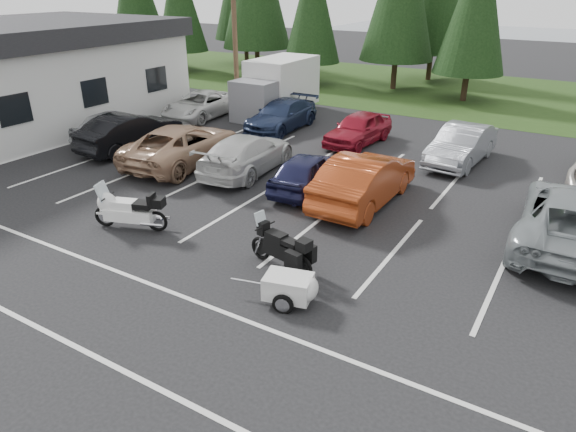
# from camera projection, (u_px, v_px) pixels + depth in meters

# --- Properties ---
(ground) EXTENTS (120.00, 120.00, 0.00)m
(ground) POSITION_uv_depth(u_px,v_px,m) (273.00, 240.00, 14.64)
(ground) COLOR black
(ground) RESTS_ON ground
(grass_strip) EXTENTS (80.00, 16.00, 0.01)m
(grass_strip) POSITION_uv_depth(u_px,v_px,m) (472.00, 94.00, 33.29)
(grass_strip) COLOR #1D3611
(grass_strip) RESTS_ON ground
(building) EXTENTS (10.60, 15.60, 4.90)m
(building) POSITION_uv_depth(u_px,v_px,m) (8.00, 76.00, 25.15)
(building) COLOR silver
(building) RESTS_ON ground
(utility_pole) EXTENTS (1.60, 0.26, 9.00)m
(utility_pole) POSITION_uv_depth(u_px,v_px,m) (234.00, 23.00, 26.67)
(utility_pole) COLOR #473321
(utility_pole) RESTS_ON ground
(box_truck) EXTENTS (2.40, 5.60, 2.90)m
(box_truck) POSITION_uv_depth(u_px,v_px,m) (273.00, 88.00, 27.49)
(box_truck) COLOR silver
(box_truck) RESTS_ON ground
(stall_markings) EXTENTS (32.00, 16.00, 0.01)m
(stall_markings) POSITION_uv_depth(u_px,v_px,m) (307.00, 215.00, 16.20)
(stall_markings) COLOR silver
(stall_markings) RESTS_ON ground
(conifer_3) EXTENTS (3.87, 3.87, 9.02)m
(conifer_3) POSITION_uv_depth(u_px,v_px,m) (313.00, 4.00, 33.97)
(conifer_3) COLOR #332316
(conifer_3) RESTS_ON ground
(conifer_5) EXTENTS (4.14, 4.14, 9.63)m
(conifer_5) POSITION_uv_depth(u_px,v_px,m) (477.00, 1.00, 29.05)
(conifer_5) COLOR #332316
(conifer_5) RESTS_ON ground
(car_near_0) EXTENTS (2.06, 4.42, 1.46)m
(car_near_0) POSITION_uv_depth(u_px,v_px,m) (115.00, 125.00, 23.32)
(car_near_0) COLOR #B1B2B6
(car_near_0) RESTS_ON ground
(car_near_1) EXTENTS (2.00, 4.91, 1.58)m
(car_near_1) POSITION_uv_depth(u_px,v_px,m) (131.00, 132.00, 22.12)
(car_near_1) COLOR black
(car_near_1) RESTS_ON ground
(car_near_2) EXTENTS (3.09, 5.85, 1.57)m
(car_near_2) POSITION_uv_depth(u_px,v_px,m) (183.00, 144.00, 20.46)
(car_near_2) COLOR #9F795C
(car_near_2) RESTS_ON ground
(car_near_3) EXTENTS (2.51, 5.16, 1.45)m
(car_near_3) POSITION_uv_depth(u_px,v_px,m) (247.00, 154.00, 19.58)
(car_near_3) COLOR beige
(car_near_3) RESTS_ON ground
(car_near_4) EXTENTS (1.95, 4.06, 1.34)m
(car_near_4) POSITION_uv_depth(u_px,v_px,m) (307.00, 172.00, 17.91)
(car_near_4) COLOR #17193B
(car_near_4) RESTS_ON ground
(car_near_5) EXTENTS (1.81, 5.08, 1.67)m
(car_near_5) POSITION_uv_depth(u_px,v_px,m) (365.00, 179.00, 16.76)
(car_near_5) COLOR #9D3714
(car_near_5) RESTS_ON ground
(car_near_6) EXTENTS (2.81, 5.97, 1.65)m
(car_near_6) POSITION_uv_depth(u_px,v_px,m) (574.00, 218.00, 14.05)
(car_near_6) COLOR gray
(car_near_6) RESTS_ON ground
(car_far_0) EXTENTS (2.54, 5.00, 1.36)m
(car_far_0) POSITION_uv_depth(u_px,v_px,m) (201.00, 105.00, 27.30)
(car_far_0) COLOR silver
(car_far_0) RESTS_ON ground
(car_far_1) EXTENTS (2.04, 4.86, 1.40)m
(car_far_1) POSITION_uv_depth(u_px,v_px,m) (281.00, 115.00, 25.14)
(car_far_1) COLOR #1B2644
(car_far_1) RESTS_ON ground
(car_far_2) EXTENTS (2.01, 4.27, 1.41)m
(car_far_2) POSITION_uv_depth(u_px,v_px,m) (358.00, 129.00, 22.91)
(car_far_2) COLOR maroon
(car_far_2) RESTS_ON ground
(car_far_3) EXTENTS (1.93, 4.66, 1.50)m
(car_far_3) POSITION_uv_depth(u_px,v_px,m) (461.00, 145.00, 20.50)
(car_far_3) COLOR gray
(car_far_3) RESTS_ON ground
(touring_motorcycle) EXTENTS (2.68, 1.59, 1.42)m
(touring_motorcycle) POSITION_uv_depth(u_px,v_px,m) (129.00, 207.00, 15.04)
(touring_motorcycle) COLOR white
(touring_motorcycle) RESTS_ON ground
(cargo_trailer) EXTENTS (1.72, 1.23, 0.72)m
(cargo_trailer) POSITION_uv_depth(u_px,v_px,m) (288.00, 289.00, 11.69)
(cargo_trailer) COLOR silver
(cargo_trailer) RESTS_ON ground
(adventure_motorcycle) EXTENTS (2.42, 1.24, 1.41)m
(adventure_motorcycle) POSITION_uv_depth(u_px,v_px,m) (281.00, 244.00, 12.95)
(adventure_motorcycle) COLOR black
(adventure_motorcycle) RESTS_ON ground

